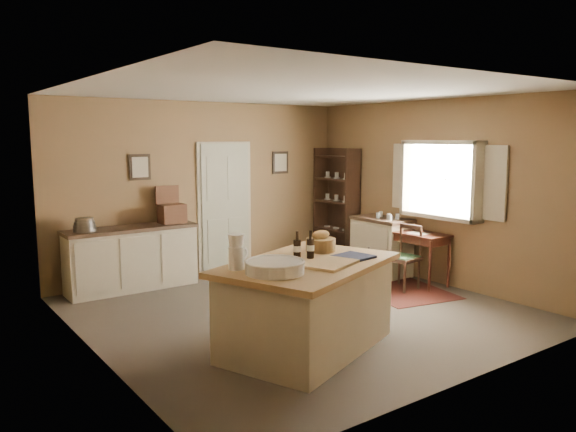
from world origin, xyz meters
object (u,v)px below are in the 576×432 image
at_px(work_island, 307,303).
at_px(right_cabinet, 381,245).
at_px(shelving_unit, 338,204).
at_px(sideboard, 132,256).
at_px(desk_chair, 402,258).
at_px(writing_desk, 420,240).

relative_size(work_island, right_cabinet, 2.22).
height_order(right_cabinet, shelving_unit, shelving_unit).
distance_m(sideboard, right_cabinet, 3.80).
height_order(work_island, right_cabinet, work_island).
bearing_deg(desk_chair, work_island, -164.96).
bearing_deg(desk_chair, sideboard, 137.31).
distance_m(work_island, right_cabinet, 3.42).
xyz_separation_m(writing_desk, shelving_unit, (0.15, 2.01, 0.32)).
xyz_separation_m(work_island, shelving_unit, (3.05, 3.05, 0.50)).
bearing_deg(writing_desk, sideboard, 147.84).
height_order(work_island, desk_chair, work_island).
relative_size(desk_chair, right_cabinet, 0.90).
xyz_separation_m(work_island, writing_desk, (2.90, 1.04, 0.18)).
bearing_deg(writing_desk, shelving_unit, 85.69).
relative_size(work_island, writing_desk, 2.70).
bearing_deg(right_cabinet, shelving_unit, 82.95).
bearing_deg(sideboard, work_island, -79.21).
distance_m(writing_desk, right_cabinet, 0.81).
bearing_deg(right_cabinet, desk_chair, -116.50).
xyz_separation_m(desk_chair, right_cabinet, (0.41, 0.82, 0.01)).
bearing_deg(writing_desk, desk_chair, -175.51).
bearing_deg(shelving_unit, writing_desk, -94.31).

